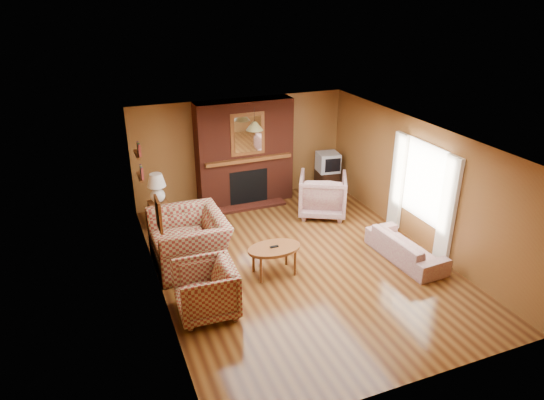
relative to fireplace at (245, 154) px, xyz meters
name	(u,v)px	position (x,y,z in m)	size (l,w,h in m)	color
floor	(298,262)	(0.00, -2.98, -1.18)	(6.50, 6.50, 0.00)	#44220E
ceiling	(301,136)	(0.00, -2.98, 1.22)	(6.50, 6.50, 0.00)	white
wall_back	(241,149)	(0.00, 0.27, 0.02)	(6.50, 6.50, 0.00)	brown
wall_front	(415,308)	(0.00, -6.23, 0.02)	(6.50, 6.50, 0.00)	brown
wall_left	(155,227)	(-2.50, -2.98, 0.02)	(6.50, 6.50, 0.00)	brown
wall_right	(418,183)	(2.50, -2.98, 0.02)	(6.50, 6.50, 0.00)	brown
fireplace	(245,154)	(0.00, 0.00, 0.00)	(2.20, 0.82, 2.40)	#541E12
window_right	(422,191)	(2.45, -3.18, -0.06)	(0.10, 1.85, 2.00)	beige
bookshelf	(139,161)	(-2.44, -1.08, 0.48)	(0.09, 0.55, 0.71)	brown
botanical_print	(159,214)	(-2.47, -3.28, 0.37)	(0.05, 0.40, 0.50)	brown
pendant_light	(254,126)	(0.00, -0.68, 0.82)	(0.36, 0.36, 0.48)	black
plaid_loveseat	(189,241)	(-1.85, -2.29, -0.71)	(1.46, 1.27, 0.95)	maroon
plaid_armchair	(206,290)	(-1.95, -3.83, -0.77)	(0.89, 0.91, 0.83)	maroon
floral_sofa	(406,247)	(1.90, -3.61, -0.94)	(1.68, 0.66, 0.49)	#B5AD8C
floral_armchair	(323,195)	(1.35, -1.29, -0.72)	(1.00, 1.03, 0.93)	#B5AD8C
coffee_table	(274,250)	(-0.56, -3.17, -0.72)	(0.95, 0.59, 0.55)	brown
side_table	(160,214)	(-2.10, -0.53, -0.91)	(0.40, 0.40, 0.54)	brown
table_lamp	(157,187)	(-2.10, -0.53, -0.29)	(0.39, 0.39, 0.64)	white
tv_stand	(327,181)	(2.05, -0.18, -0.91)	(0.49, 0.45, 0.54)	black
crt_tv	(328,162)	(2.05, -0.19, -0.41)	(0.56, 0.55, 0.46)	#B2B5BB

